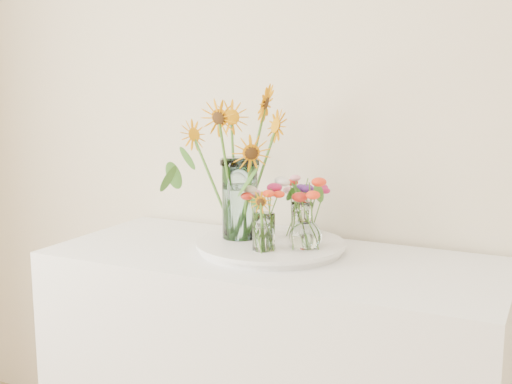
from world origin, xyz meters
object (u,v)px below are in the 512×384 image
small_vase_a (264,233)px  small_vase_b (305,226)px  small_vase_c (302,220)px  mason_jar (240,199)px  tray (271,247)px

small_vase_a → small_vase_b: small_vase_b is taller
small_vase_c → small_vase_b: bearing=-63.7°
mason_jar → small_vase_a: 0.19m
small_vase_b → small_vase_a: bearing=-142.6°
tray → small_vase_c: small_vase_c is taller
small_vase_b → small_vase_c: bearing=116.3°
tray → small_vase_b: bearing=-10.1°
mason_jar → small_vase_b: bearing=-6.7°
mason_jar → small_vase_b: (0.24, -0.03, -0.06)m
tray → small_vase_a: size_ratio=3.83×
tray → small_vase_b: 0.15m
mason_jar → small_vase_c: size_ratio=2.19×
mason_jar → small_vase_a: bearing=-38.3°
small_vase_b → small_vase_c: small_vase_b is taller
tray → mason_jar: mason_jar is taller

